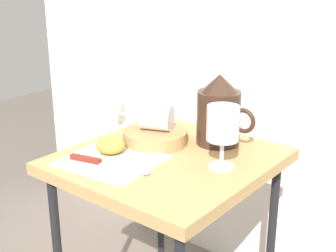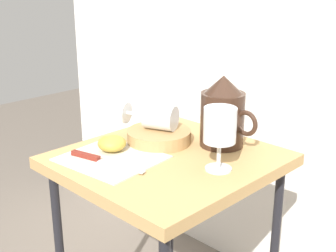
% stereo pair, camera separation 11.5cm
% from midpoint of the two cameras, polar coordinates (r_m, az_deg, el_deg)
% --- Properties ---
extents(curtain_drape, '(2.40, 0.03, 2.04)m').
position_cam_midpoint_polar(curtain_drape, '(1.56, 11.43, 14.78)').
color(curtain_drape, silver).
rests_on(curtain_drape, ground_plane).
extents(table, '(0.49, 0.51, 0.67)m').
position_cam_midpoint_polar(table, '(1.20, -2.75, -6.85)').
color(table, tan).
rests_on(table, ground_plane).
extents(linen_napkin, '(0.25, 0.23, 0.00)m').
position_cam_midpoint_polar(linen_napkin, '(1.16, -9.76, -4.30)').
color(linen_napkin, beige).
rests_on(linen_napkin, table).
extents(basket_tray, '(0.18, 0.18, 0.03)m').
position_cam_midpoint_polar(basket_tray, '(1.26, -4.19, -1.38)').
color(basket_tray, '#AD8451').
rests_on(basket_tray, table).
extents(pitcher, '(0.17, 0.12, 0.19)m').
position_cam_midpoint_polar(pitcher, '(1.23, 3.68, 1.19)').
color(pitcher, '#382319').
rests_on(pitcher, table).
extents(wine_glass_upright, '(0.08, 0.08, 0.15)m').
position_cam_midpoint_polar(wine_glass_upright, '(1.07, 3.78, -0.14)').
color(wine_glass_upright, silver).
rests_on(wine_glass_upright, table).
extents(wine_glass_tipped_near, '(0.16, 0.11, 0.07)m').
position_cam_midpoint_polar(wine_glass_tipped_near, '(1.25, -4.32, 1.03)').
color(wine_glass_tipped_near, silver).
rests_on(wine_glass_tipped_near, basket_tray).
extents(apple_half_left, '(0.07, 0.07, 0.04)m').
position_cam_midpoint_polar(apple_half_left, '(1.19, -9.88, -2.45)').
color(apple_half_left, '#B29938').
rests_on(apple_half_left, linen_napkin).
extents(knife, '(0.22, 0.07, 0.01)m').
position_cam_midpoint_polar(knife, '(1.14, -11.63, -4.42)').
color(knife, silver).
rests_on(knife, linen_napkin).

